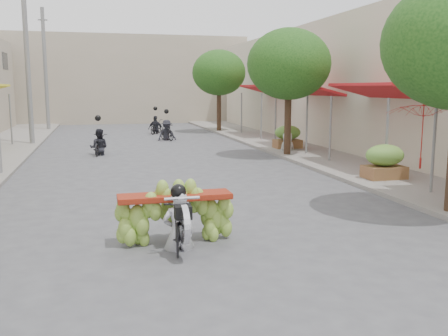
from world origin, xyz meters
TOP-DOWN VIEW (x-y plane):
  - ground at (0.00, 0.00)m, footprint 120.00×120.00m
  - sidewalk_right at (7.00, 15.00)m, footprint 4.00×60.00m
  - shophouse_row_right at (11.99, 14.00)m, footprint 9.77×40.00m
  - far_building at (0.00, 38.00)m, footprint 20.00×6.00m
  - utility_pole_far at (-5.40, 21.00)m, footprint 0.60×0.24m
  - utility_pole_back at (-5.40, 30.00)m, footprint 0.60×0.24m
  - street_tree_mid at (5.40, 14.00)m, footprint 3.40×3.40m
  - street_tree_far at (5.40, 26.00)m, footprint 3.40×3.40m
  - produce_crate_mid at (6.20, 8.00)m, footprint 1.20×0.88m
  - produce_crate_far at (6.20, 16.00)m, footprint 1.20×0.88m
  - banana_motorbike at (-0.89, 3.37)m, footprint 2.20×1.83m
  - market_umbrella at (6.20, 6.21)m, footprint 2.46×2.46m
  - pedestrian at (5.94, 15.34)m, footprint 0.85×0.59m
  - bg_motorbike_a at (-2.19, 16.55)m, footprint 0.87×1.62m
  - bg_motorbike_b at (1.44, 21.80)m, footprint 1.18×1.62m
  - bg_motorbike_c at (1.31, 25.90)m, footprint 1.24×1.67m

SIDE VIEW (x-z plane):
  - ground at x=0.00m, z-range 0.00..0.00m
  - sidewalk_right at x=7.00m, z-range 0.00..0.12m
  - banana_motorbike at x=-0.89m, z-range -0.32..1.66m
  - produce_crate_mid at x=6.20m, z-range 0.13..1.29m
  - produce_crate_far at x=6.20m, z-range 0.13..1.29m
  - bg_motorbike_a at x=-2.19m, z-range -0.22..1.73m
  - bg_motorbike_c at x=1.31m, z-range -0.17..1.78m
  - bg_motorbike_b at x=1.44m, z-range -0.11..1.84m
  - pedestrian at x=5.94m, z-range 0.12..1.70m
  - market_umbrella at x=6.20m, z-range 1.60..3.42m
  - shophouse_row_right at x=11.99m, z-range 0.00..6.00m
  - far_building at x=0.00m, z-range 0.00..7.00m
  - street_tree_mid at x=5.40m, z-range 1.16..6.41m
  - street_tree_far at x=5.40m, z-range 1.16..6.41m
  - utility_pole_far at x=-5.40m, z-range 0.03..8.03m
  - utility_pole_back at x=-5.40m, z-range 0.03..8.03m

